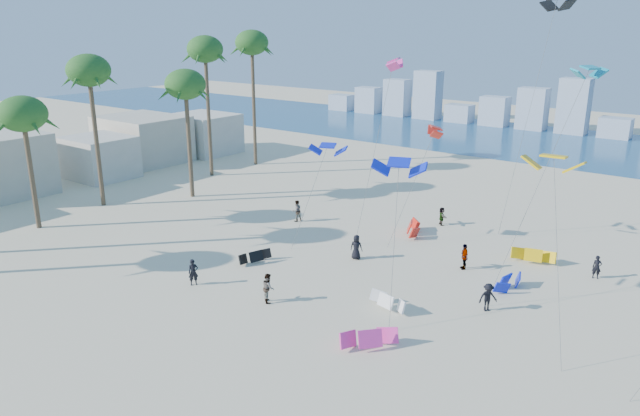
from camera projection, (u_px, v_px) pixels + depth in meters
The scene contains 10 objects.
ground at pixel (83, 356), 30.18m from camera, with size 220.00×220.00×0.00m, color beige.
ocean at pixel (540, 142), 84.82m from camera, with size 220.00×220.00×0.00m, color navy.
kitesurfer_near at pixel (193, 272), 38.13m from camera, with size 0.64×0.42×1.75m, color black.
kitesurfer_mid at pixel (268, 288), 35.82m from camera, with size 0.88×0.69×1.82m, color gray.
kitesurfers_far at pixel (412, 243), 43.22m from camera, with size 24.21×13.96×1.85m.
grounded_kites at pixel (419, 274), 38.92m from camera, with size 18.06×20.26×1.01m.
flying_kites at pixel (495, 101), 37.61m from camera, with size 28.72×24.57×18.66m.
palm_row at pixel (100, 77), 51.21m from camera, with size 8.62×44.80×15.60m.
beachfront_buildings at pixel (80, 153), 64.71m from camera, with size 11.50×43.00×6.00m.
distant_skyline at pixel (556, 112), 92.18m from camera, with size 85.00×3.00×8.40m.
Camera 1 is at (25.75, -13.79, 16.14)m, focal length 33.27 mm.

